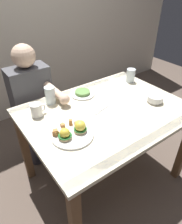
{
  "coord_description": "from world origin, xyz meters",
  "views": [
    {
      "loc": [
        -0.84,
        -0.95,
        1.58
      ],
      "look_at": [
        -0.14,
        0.0,
        0.78
      ],
      "focal_mm": 32.73,
      "sensor_mm": 36.0,
      "label": 1
    }
  ],
  "objects_px": {
    "water_glass_near": "(50,96)",
    "water_glass_far": "(131,76)",
    "eggs_benedict_plate": "(72,132)",
    "diner_person": "(33,101)",
    "side_plate": "(83,93)",
    "fruit_bowl": "(155,99)",
    "coffee_mug": "(37,110)",
    "dining_table": "(106,121)",
    "fork": "(101,110)"
  },
  "relations": [
    {
      "from": "water_glass_near",
      "to": "water_glass_far",
      "type": "relative_size",
      "value": 1.12
    },
    {
      "from": "eggs_benedict_plate",
      "to": "diner_person",
      "type": "xyz_separation_m",
      "value": [
        0.02,
        0.7,
        -0.12
      ]
    },
    {
      "from": "water_glass_far",
      "to": "side_plate",
      "type": "relative_size",
      "value": 0.61
    },
    {
      "from": "eggs_benedict_plate",
      "to": "fruit_bowl",
      "type": "height_order",
      "value": "eggs_benedict_plate"
    },
    {
      "from": "eggs_benedict_plate",
      "to": "water_glass_far",
      "type": "distance_m",
      "value": 0.91
    },
    {
      "from": "water_glass_near",
      "to": "coffee_mug",
      "type": "bearing_deg",
      "value": -148.17
    },
    {
      "from": "fruit_bowl",
      "to": "water_glass_near",
      "type": "xyz_separation_m",
      "value": [
        -0.67,
        0.47,
        0.03
      ]
    },
    {
      "from": "eggs_benedict_plate",
      "to": "water_glass_near",
      "type": "height_order",
      "value": "water_glass_near"
    },
    {
      "from": "fruit_bowl",
      "to": "water_glass_far",
      "type": "xyz_separation_m",
      "value": [
        0.11,
        0.38,
        0.03
      ]
    },
    {
      "from": "eggs_benedict_plate",
      "to": "coffee_mug",
      "type": "relative_size",
      "value": 2.42
    },
    {
      "from": "dining_table",
      "to": "coffee_mug",
      "type": "bearing_deg",
      "value": 151.76
    },
    {
      "from": "water_glass_near",
      "to": "fruit_bowl",
      "type": "bearing_deg",
      "value": -35.09
    },
    {
      "from": "dining_table",
      "to": "fork",
      "type": "bearing_deg",
      "value": 155.48
    },
    {
      "from": "water_glass_far",
      "to": "diner_person",
      "type": "height_order",
      "value": "diner_person"
    },
    {
      "from": "dining_table",
      "to": "diner_person",
      "type": "xyz_separation_m",
      "value": [
        -0.34,
        0.6,
        0.02
      ]
    },
    {
      "from": "dining_table",
      "to": "diner_person",
      "type": "height_order",
      "value": "diner_person"
    },
    {
      "from": "coffee_mug",
      "to": "water_glass_far",
      "type": "xyz_separation_m",
      "value": [
        0.93,
        0.0,
        0.0
      ]
    },
    {
      "from": "fork",
      "to": "diner_person",
      "type": "xyz_separation_m",
      "value": [
        -0.3,
        0.58,
        -0.09
      ]
    },
    {
      "from": "side_plate",
      "to": "fork",
      "type": "bearing_deg",
      "value": -95.48
    },
    {
      "from": "fork",
      "to": "side_plate",
      "type": "height_order",
      "value": "side_plate"
    },
    {
      "from": "fork",
      "to": "water_glass_near",
      "type": "xyz_separation_m",
      "value": [
        -0.25,
        0.32,
        0.06
      ]
    },
    {
      "from": "fork",
      "to": "water_glass_far",
      "type": "xyz_separation_m",
      "value": [
        0.53,
        0.22,
        0.05
      ]
    },
    {
      "from": "eggs_benedict_plate",
      "to": "coffee_mug",
      "type": "xyz_separation_m",
      "value": [
        -0.09,
        0.33,
        0.02
      ]
    },
    {
      "from": "side_plate",
      "to": "diner_person",
      "type": "relative_size",
      "value": 0.18
    },
    {
      "from": "eggs_benedict_plate",
      "to": "fruit_bowl",
      "type": "xyz_separation_m",
      "value": [
        0.74,
        -0.04,
        0.0
      ]
    },
    {
      "from": "water_glass_near",
      "to": "water_glass_far",
      "type": "height_order",
      "value": "water_glass_near"
    },
    {
      "from": "water_glass_far",
      "to": "diner_person",
      "type": "bearing_deg",
      "value": 156.55
    },
    {
      "from": "coffee_mug",
      "to": "water_glass_far",
      "type": "relative_size",
      "value": 0.91
    },
    {
      "from": "fork",
      "to": "diner_person",
      "type": "height_order",
      "value": "diner_person"
    },
    {
      "from": "coffee_mug",
      "to": "side_plate",
      "type": "height_order",
      "value": "coffee_mug"
    },
    {
      "from": "side_plate",
      "to": "dining_table",
      "type": "bearing_deg",
      "value": -87.0
    },
    {
      "from": "coffee_mug",
      "to": "side_plate",
      "type": "distance_m",
      "value": 0.43
    },
    {
      "from": "water_glass_near",
      "to": "side_plate",
      "type": "bearing_deg",
      "value": -8.27
    },
    {
      "from": "dining_table",
      "to": "side_plate",
      "type": "bearing_deg",
      "value": 93.0
    },
    {
      "from": "eggs_benedict_plate",
      "to": "diner_person",
      "type": "bearing_deg",
      "value": 88.35
    },
    {
      "from": "coffee_mug",
      "to": "diner_person",
      "type": "distance_m",
      "value": 0.4
    },
    {
      "from": "fruit_bowl",
      "to": "water_glass_near",
      "type": "height_order",
      "value": "water_glass_near"
    },
    {
      "from": "water_glass_far",
      "to": "diner_person",
      "type": "xyz_separation_m",
      "value": [
        -0.82,
        0.36,
        -0.14
      ]
    },
    {
      "from": "dining_table",
      "to": "coffee_mug",
      "type": "xyz_separation_m",
      "value": [
        -0.44,
        0.24,
        0.16
      ]
    },
    {
      "from": "side_plate",
      "to": "fruit_bowl",
      "type": "bearing_deg",
      "value": -47.33
    },
    {
      "from": "fruit_bowl",
      "to": "water_glass_far",
      "type": "relative_size",
      "value": 0.98
    },
    {
      "from": "water_glass_far",
      "to": "dining_table",
      "type": "bearing_deg",
      "value": -153.52
    },
    {
      "from": "dining_table",
      "to": "eggs_benedict_plate",
      "type": "distance_m",
      "value": 0.39
    },
    {
      "from": "dining_table",
      "to": "water_glass_far",
      "type": "distance_m",
      "value": 0.57
    },
    {
      "from": "fruit_bowl",
      "to": "coffee_mug",
      "type": "bearing_deg",
      "value": 155.7
    },
    {
      "from": "fruit_bowl",
      "to": "side_plate",
      "type": "relative_size",
      "value": 0.6
    },
    {
      "from": "dining_table",
      "to": "fork",
      "type": "xyz_separation_m",
      "value": [
        -0.04,
        0.02,
        0.11
      ]
    },
    {
      "from": "water_glass_far",
      "to": "diner_person",
      "type": "distance_m",
      "value": 0.91
    },
    {
      "from": "eggs_benedict_plate",
      "to": "water_glass_far",
      "type": "relative_size",
      "value": 2.2
    },
    {
      "from": "coffee_mug",
      "to": "diner_person",
      "type": "xyz_separation_m",
      "value": [
        0.11,
        0.36,
        -0.14
      ]
    }
  ]
}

